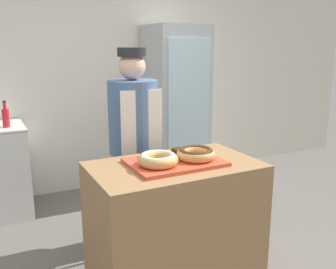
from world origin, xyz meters
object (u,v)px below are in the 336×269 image
Objects in this scene: baker_person at (134,145)px; donut_chocolate_glaze at (196,153)px; serving_tray at (175,162)px; donut_light_glaze at (158,159)px; brownie_back_left at (150,155)px; beverage_fridge at (176,107)px; bottle_red at (6,117)px; brownie_back_right at (180,151)px.

donut_chocolate_glaze is at bearing -77.32° from baker_person.
baker_person is at bearing 102.68° from donut_chocolate_glaze.
donut_light_glaze is at bearing -165.70° from serving_tray.
baker_person is at bearing 80.36° from donut_light_glaze.
brownie_back_left is at bearing 145.86° from donut_chocolate_glaze.
bottle_red is at bearing -177.37° from beverage_fridge.
baker_person is at bearing 79.48° from brownie_back_left.
bottle_red is at bearing 117.22° from brownie_back_left.
donut_chocolate_glaze is 0.74m from baker_person.
donut_light_glaze is 2.69× the size of brownie_back_left.
beverage_fridge is at bearing 56.51° from brownie_back_left.
serving_tray is 0.15m from donut_light_glaze.
serving_tray is at bearing -130.34° from brownie_back_right.
beverage_fridge is (0.97, 1.08, 0.09)m from baker_person.
donut_light_glaze is at bearing -145.86° from brownie_back_right.
brownie_back_left is 1.73m from bottle_red.
serving_tray is at bearing -88.34° from baker_person.
serving_tray is at bearing -49.66° from brownie_back_left.
donut_light_glaze is 0.31m from brownie_back_right.
donut_chocolate_glaze is 1.04× the size of bottle_red.
donut_chocolate_glaze is at bearing 0.00° from donut_light_glaze.
serving_tray is 0.15m from donut_chocolate_glaze.
donut_light_glaze is 1.87m from bottle_red.
beverage_fridge is at bearing 62.78° from brownie_back_right.
donut_light_glaze is 2.69× the size of brownie_back_right.
brownie_back_right is at bearing 96.96° from donut_chocolate_glaze.
serving_tray is at bearing 14.30° from donut_light_glaze.
serving_tray is 1.91m from bottle_red.
brownie_back_left is at bearing 130.34° from serving_tray.
brownie_back_left is 0.39× the size of bottle_red.
brownie_back_left is 0.55m from baker_person.
beverage_fridge is at bearing 61.58° from serving_tray.
donut_chocolate_glaze reaches higher than brownie_back_right.
serving_tray is 0.37× the size of baker_person.
bottle_red reaches higher than donut_light_glaze.
baker_person is at bearing -131.91° from beverage_fridge.
beverage_fridge reaches higher than baker_person.
serving_tray is 2.00m from beverage_fridge.
donut_light_glaze is (-0.14, -0.04, 0.05)m from serving_tray.
brownie_back_right is 0.39× the size of bottle_red.
brownie_back_left is 0.06× the size of baker_person.
brownie_back_right is (0.12, 0.14, 0.03)m from serving_tray.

